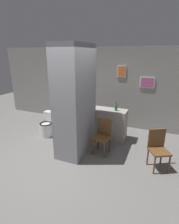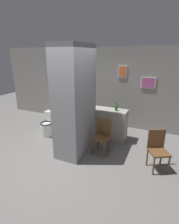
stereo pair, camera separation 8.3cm
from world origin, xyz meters
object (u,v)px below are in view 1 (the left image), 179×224
Objects in this scene: chair_near_pillar at (102,135)px; chair_by_doorway at (158,148)px; bottle_tall at (116,107)px; toilet at (47,126)px; bicycle at (80,121)px.

chair_near_pillar is 1.00× the size of chair_by_doorway.
chair_by_doorway is 1.57m from bottle_tall.
toilet is at bearing 177.39° from chair_near_pillar.
chair_by_doorway is at bearing -0.07° from chair_near_pillar.
toilet is 3.18m from chair_by_doorway.
chair_near_pillar is (1.86, -0.27, 0.18)m from toilet.
bottle_tall is at bearing 113.15° from chair_by_doorway.
bottle_tall reaches higher than bicycle.
bottle_tall is (-1.18, 0.90, 0.51)m from chair_by_doorway.
bottle_tall reaches higher than chair_by_doorway.
toilet is 1.89m from chair_near_pillar.
chair_by_doorway reaches higher than toilet.
toilet is at bearing -138.12° from bicycle.
toilet is 0.82× the size of chair_by_doorway.
chair_by_doorway is at bearing -37.32° from bottle_tall.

